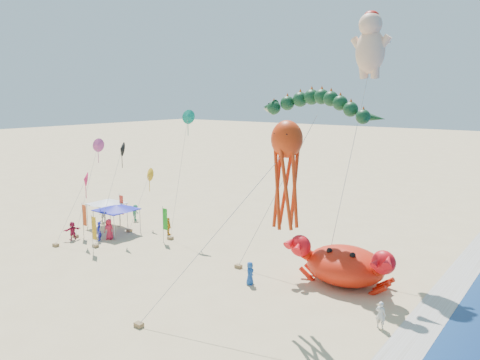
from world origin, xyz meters
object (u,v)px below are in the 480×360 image
object	(u,v)px
crab_inflatable	(345,264)
cherub_kite	(370,43)
dragon_kite	(316,109)
canopy_blue	(116,208)
octopus_kite	(286,167)
canopy_white	(107,202)

from	to	relation	value
crab_inflatable	cherub_kite	bearing A→B (deg)	103.65
dragon_kite	cherub_kite	world-z (taller)	cherub_kite
canopy_blue	dragon_kite	bearing A→B (deg)	10.96
octopus_kite	canopy_white	world-z (taller)	octopus_kite
canopy_blue	crab_inflatable	bearing A→B (deg)	4.14
crab_inflatable	cherub_kite	distance (m)	16.55
crab_inflatable	cherub_kite	xyz separation A→B (m)	(-1.60, 6.60, 15.09)
dragon_kite	canopy_blue	xyz separation A→B (m)	(-18.40, -3.56, -9.25)
canopy_blue	canopy_white	bearing A→B (deg)	159.86
crab_inflatable	canopy_white	world-z (taller)	crab_inflatable
crab_inflatable	canopy_white	bearing A→B (deg)	-178.65
cherub_kite	canopy_blue	xyz separation A→B (m)	(-20.38, -8.19, -14.05)
dragon_kite	canopy_white	xyz separation A→B (m)	(-21.14, -2.56, -9.25)
crab_inflatable	dragon_kite	xyz separation A→B (m)	(-3.58, 1.97, 10.29)
canopy_blue	octopus_kite	bearing A→B (deg)	-12.60
cherub_kite	canopy_blue	size ratio (longest dim) A/B	5.33
dragon_kite	octopus_kite	distance (m)	9.15
octopus_kite	canopy_white	distance (m)	25.24
cherub_kite	octopus_kite	world-z (taller)	cherub_kite
dragon_kite	crab_inflatable	bearing A→B (deg)	-28.85
dragon_kite	octopus_kite	world-z (taller)	dragon_kite
canopy_white	crab_inflatable	bearing A→B (deg)	1.35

